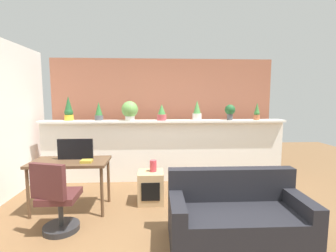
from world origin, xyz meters
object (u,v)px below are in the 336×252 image
(potted_plant_2, at_px, (130,110))
(potted_plant_4, at_px, (197,111))
(potted_plant_6, at_px, (257,112))
(couch, at_px, (237,218))
(vase_on_shelf, at_px, (153,166))
(potted_plant_3, at_px, (162,113))
(side_cube_shelf, at_px, (151,187))
(book_on_desk, at_px, (87,161))
(tv_monitor, at_px, (75,149))
(office_chair, at_px, (57,203))
(potted_plant_5, at_px, (230,111))
(potted_plant_1, at_px, (99,112))
(desk, at_px, (70,166))
(potted_plant_0, at_px, (69,110))

(potted_plant_2, height_order, potted_plant_4, potted_plant_4)
(potted_plant_6, relative_size, couch, 0.22)
(potted_plant_6, relative_size, vase_on_shelf, 1.91)
(potted_plant_3, height_order, couch, potted_plant_3)
(side_cube_shelf, height_order, couch, couch)
(side_cube_shelf, xyz_separation_m, book_on_desk, (-0.90, -0.31, 0.52))
(vase_on_shelf, bearing_deg, potted_plant_2, 114.42)
(tv_monitor, height_order, office_chair, tv_monitor)
(office_chair, xyz_separation_m, book_on_desk, (0.23, 0.52, 0.38))
(potted_plant_2, distance_m, book_on_desk, 1.56)
(office_chair, height_order, couch, office_chair)
(couch, bearing_deg, potted_plant_2, 123.47)
(potted_plant_5, bearing_deg, side_cube_shelf, -147.54)
(office_chair, distance_m, side_cube_shelf, 1.41)
(couch, bearing_deg, tv_monitor, 154.42)
(vase_on_shelf, bearing_deg, potted_plant_3, 80.17)
(book_on_desk, bearing_deg, potted_plant_4, 36.36)
(office_chair, xyz_separation_m, side_cube_shelf, (1.13, 0.83, -0.14))
(potted_plant_1, relative_size, potted_plant_6, 1.04)
(desk, distance_m, side_cube_shelf, 1.26)
(office_chair, xyz_separation_m, vase_on_shelf, (1.17, 0.85, 0.20))
(side_cube_shelf, xyz_separation_m, vase_on_shelf, (0.04, 0.02, 0.34))
(potted_plant_5, xyz_separation_m, desk, (-2.73, -1.18, -0.74))
(potted_plant_5, relative_size, side_cube_shelf, 0.61)
(side_cube_shelf, relative_size, couch, 0.32)
(potted_plant_5, height_order, couch, potted_plant_5)
(potted_plant_1, bearing_deg, desk, -97.26)
(potted_plant_5, bearing_deg, potted_plant_3, -179.89)
(potted_plant_0, xyz_separation_m, side_cube_shelf, (1.59, -1.06, -1.18))
(potted_plant_6, relative_size, side_cube_shelf, 0.68)
(desk, bearing_deg, vase_on_shelf, 10.13)
(desk, bearing_deg, couch, -23.23)
(tv_monitor, bearing_deg, potted_plant_4, 29.37)
(potted_plant_0, xyz_separation_m, book_on_desk, (0.68, -1.37, -0.67))
(couch, bearing_deg, potted_plant_0, 139.86)
(potted_plant_5, bearing_deg, potted_plant_6, -0.42)
(potted_plant_1, distance_m, potted_plant_3, 1.22)
(potted_plant_6, distance_m, couch, 2.62)
(potted_plant_6, xyz_separation_m, side_cube_shelf, (-2.10, -0.98, -1.13))
(potted_plant_2, relative_size, potted_plant_5, 1.22)
(couch, bearing_deg, potted_plant_5, 75.59)
(potted_plant_4, bearing_deg, potted_plant_2, -179.86)
(potted_plant_4, bearing_deg, potted_plant_3, -176.89)
(book_on_desk, bearing_deg, side_cube_shelf, 18.79)
(potted_plant_3, xyz_separation_m, potted_plant_6, (1.89, -0.00, 0.01))
(potted_plant_1, relative_size, potted_plant_4, 0.91)
(potted_plant_2, bearing_deg, vase_on_shelf, -65.58)
(potted_plant_6, xyz_separation_m, couch, (-1.09, -2.11, -1.09))
(office_chair, bearing_deg, desk, 93.58)
(potted_plant_4, height_order, desk, potted_plant_4)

